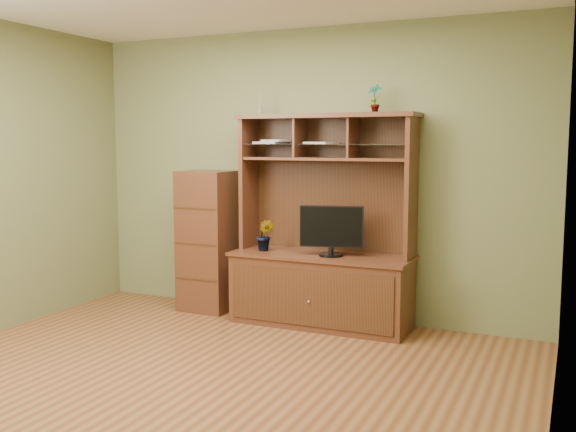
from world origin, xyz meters
The scene contains 8 objects.
room centered at (0.00, 0.00, 1.35)m, with size 4.54×4.04×2.74m.
media_hutch centered at (0.26, 1.73, 0.52)m, with size 1.66×0.61×1.90m.
monitor centered at (0.38, 1.65, 0.88)m, with size 0.55×0.22×0.44m.
orchid_plant centered at (-0.27, 1.65, 0.80)m, with size 0.16×0.13×0.29m, color #2C561D.
top_plant centered at (0.71, 1.80, 2.02)m, with size 0.13×0.09×0.25m, color #356924.
reed_diffuser centered at (-0.40, 1.80, 2.00)m, with size 0.05×0.05×0.25m.
magazines centered at (-0.11, 1.80, 1.65)m, with size 0.81×0.26×0.04m.
side_cabinet centered at (-0.96, 1.76, 0.69)m, with size 0.49×0.45×1.37m.
Camera 1 is at (2.33, -3.59, 1.65)m, focal length 40.00 mm.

